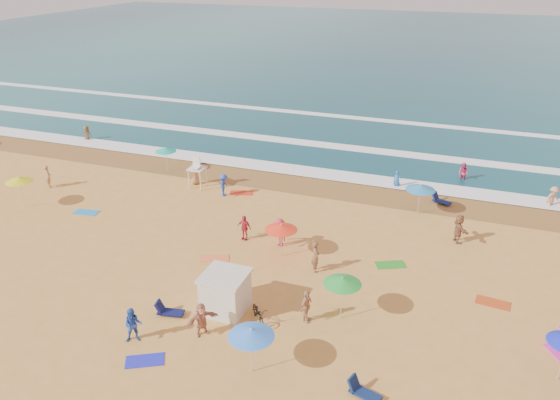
% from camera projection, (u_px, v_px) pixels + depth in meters
% --- Properties ---
extents(ground, '(220.00, 220.00, 0.00)m').
position_uv_depth(ground, '(246.00, 264.00, 31.83)').
color(ground, gold).
rests_on(ground, ground).
extents(ocean, '(220.00, 140.00, 0.18)m').
position_uv_depth(ocean, '(421.00, 48.00, 103.60)').
color(ocean, '#0C4756').
rests_on(ocean, ground).
extents(wet_sand, '(220.00, 220.00, 0.00)m').
position_uv_depth(wet_sand, '(309.00, 185.00, 42.50)').
color(wet_sand, olive).
rests_on(wet_sand, ground).
extents(surf_foam, '(200.00, 18.70, 0.05)m').
position_uv_depth(surf_foam, '(338.00, 149.00, 50.00)').
color(surf_foam, white).
rests_on(surf_foam, ground).
extents(cabana, '(2.00, 2.00, 2.00)m').
position_uv_depth(cabana, '(225.00, 293.00, 27.28)').
color(cabana, silver).
rests_on(cabana, ground).
extents(cabana_roof, '(2.20, 2.20, 0.12)m').
position_uv_depth(cabana_roof, '(225.00, 275.00, 26.84)').
color(cabana_roof, silver).
rests_on(cabana_roof, cabana).
extents(bicycle, '(1.59, 1.78, 0.93)m').
position_uv_depth(bicycle, '(258.00, 314.00, 26.65)').
color(bicycle, black).
rests_on(bicycle, ground).
extents(lifeguard_stand, '(1.20, 1.20, 2.10)m').
position_uv_depth(lifeguard_stand, '(197.00, 175.00, 41.71)').
color(lifeguard_stand, white).
rests_on(lifeguard_stand, ground).
extents(beach_umbrellas, '(63.48, 25.03, 0.80)m').
position_uv_depth(beach_umbrellas, '(261.00, 235.00, 30.61)').
color(beach_umbrellas, yellow).
rests_on(beach_umbrellas, ground).
extents(loungers, '(61.52, 23.51, 0.34)m').
position_uv_depth(loungers, '(354.00, 317.00, 26.88)').
color(loungers, '#0F1C4C').
rests_on(loungers, ground).
extents(towels, '(48.49, 25.03, 0.03)m').
position_uv_depth(towels, '(219.00, 279.00, 30.29)').
color(towels, red).
rests_on(towels, ground).
extents(beachgoers, '(41.83, 29.88, 2.13)m').
position_uv_depth(beachgoers, '(272.00, 222.00, 34.91)').
color(beachgoers, '#276AB7').
rests_on(beachgoers, ground).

